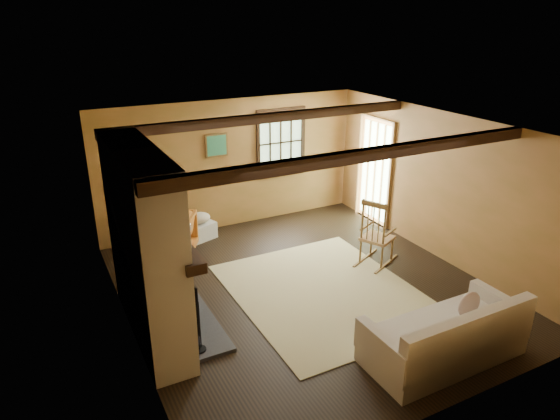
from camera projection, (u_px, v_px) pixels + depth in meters
ground at (305, 289)px, 7.38m from camera, size 5.50×5.50×0.00m
room_envelope at (312, 177)px, 7.08m from camera, size 5.02×5.52×2.44m
fireplace at (148, 253)px, 6.02m from camera, size 1.02×2.30×2.40m
rug at (324, 292)px, 7.30m from camera, size 2.50×3.00×0.01m
rocking_chair at (376, 237)px, 7.98m from camera, size 0.90×0.73×1.11m
sofa at (447, 339)px, 5.78m from camera, size 1.94×0.87×0.78m
firewood_pile at (140, 244)px, 8.53m from camera, size 0.68×0.12×0.25m
laundry_basket at (200, 231)px, 8.98m from camera, size 0.60×0.52×0.30m
basket_pillow at (199, 218)px, 8.89m from camera, size 0.41×0.33×0.20m
armchair at (170, 235)px, 8.29m from camera, size 1.06×1.05×0.71m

